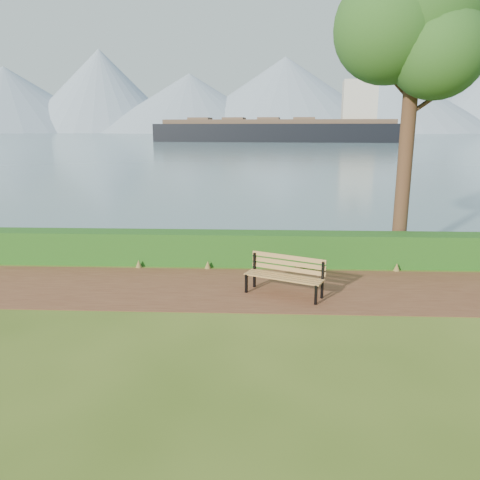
{
  "coord_description": "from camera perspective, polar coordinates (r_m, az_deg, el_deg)",
  "views": [
    {
      "loc": [
        0.47,
        -11.35,
        4.13
      ],
      "look_at": [
        -0.09,
        1.2,
        1.1
      ],
      "focal_mm": 35.0,
      "sensor_mm": 36.0,
      "label": 1
    }
  ],
  "objects": [
    {
      "name": "bench",
      "position": [
        11.83,
        5.55,
        -4.01
      ],
      "size": [
        2.03,
        1.34,
        0.99
      ],
      "rotation": [
        0.0,
        0.0,
        -0.43
      ],
      "color": "black",
      "rests_on": "ground"
    },
    {
      "name": "path",
      "position": [
        12.37,
        0.25,
        -5.92
      ],
      "size": [
        40.0,
        3.4,
        0.01
      ],
      "primitive_type": "cube",
      "color": "#582F1E",
      "rests_on": "ground"
    },
    {
      "name": "tree",
      "position": [
        15.57,
        20.69,
        23.6
      ],
      "size": [
        4.79,
        3.93,
        9.5
      ],
      "rotation": [
        0.0,
        0.0,
        0.11
      ],
      "color": "#372016",
      "rests_on": "ground"
    },
    {
      "name": "hedge",
      "position": [
        14.42,
        0.62,
        -1.02
      ],
      "size": [
        32.0,
        0.85,
        1.0
      ],
      "primitive_type": "cube",
      "color": "#1C4E16",
      "rests_on": "ground"
    },
    {
      "name": "mountains",
      "position": [
        418.18,
        1.31,
        16.77
      ],
      "size": [
        585.0,
        190.0,
        70.0
      ],
      "color": "#7A8CA3",
      "rests_on": "ground"
    },
    {
      "name": "water",
      "position": [
        271.39,
        2.54,
        12.66
      ],
      "size": [
        700.0,
        510.0,
        0.0
      ],
      "primitive_type": "cube",
      "color": "slate",
      "rests_on": "ground"
    },
    {
      "name": "cargo_ship",
      "position": [
        141.84,
        5.61,
        13.14
      ],
      "size": [
        73.29,
        18.77,
        22.01
      ],
      "rotation": [
        0.0,
        0.0,
        -0.1
      ],
      "color": "black",
      "rests_on": "ground"
    },
    {
      "name": "ground",
      "position": [
        12.09,
        0.19,
        -6.42
      ],
      "size": [
        140.0,
        140.0,
        0.0
      ],
      "primitive_type": "plane",
      "color": "#3C5317",
      "rests_on": "ground"
    }
  ]
}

